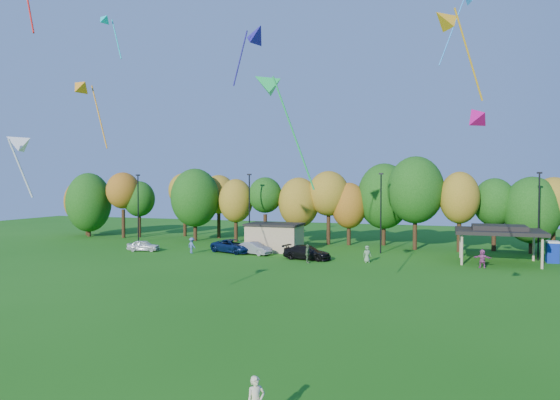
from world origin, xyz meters
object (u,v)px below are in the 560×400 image
(car_a, at_px, (144,246))
(car_d, at_px, (307,252))
(car_c, at_px, (233,246))
(car_b, at_px, (254,248))

(car_a, height_order, car_d, car_d)
(car_c, distance_m, car_d, 9.65)
(car_c, bearing_deg, car_b, -82.72)
(car_a, bearing_deg, car_b, -96.24)
(car_b, height_order, car_c, car_c)
(car_b, xyz_separation_m, car_c, (-2.87, 0.62, 0.06))
(car_d, bearing_deg, car_b, 84.11)
(car_b, relative_size, car_c, 0.78)
(car_a, relative_size, car_d, 0.73)
(car_b, bearing_deg, car_d, -84.57)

